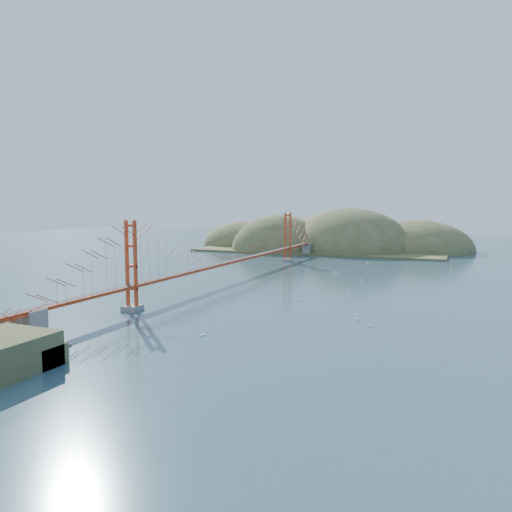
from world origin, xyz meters
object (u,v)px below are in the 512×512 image
at_px(sailboat_0, 299,299).
at_px(sailboat_2, 350,290).
at_px(fort, 21,341).
at_px(bridge, 233,241).
at_px(sailboat_1, 362,280).

bearing_deg(sailboat_0, sailboat_2, 64.68).
bearing_deg(fort, bridge, 90.48).
xyz_separation_m(fort, sailboat_1, (22.00, 54.56, -0.53)).
height_order(sailboat_2, sailboat_1, sailboat_2).
bearing_deg(fort, sailboat_1, 68.04).
xyz_separation_m(bridge, sailboat_0, (17.58, -14.96, -6.86)).
bearing_deg(sailboat_1, bridge, -163.64).
bearing_deg(fort, sailboat_2, 63.03).
distance_m(bridge, sailboat_0, 24.08).
relative_size(sailboat_2, sailboat_0, 1.11).
bearing_deg(sailboat_0, bridge, 139.62).
distance_m(bridge, fort, 48.40).
relative_size(fort, sailboat_2, 5.06).
bearing_deg(sailboat_2, sailboat_0, -115.32).
bearing_deg(bridge, fort, -89.52).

